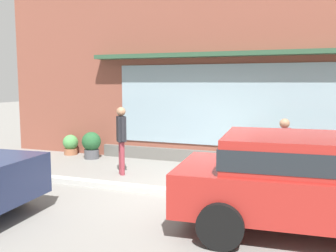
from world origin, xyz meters
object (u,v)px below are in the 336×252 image
(potted_plant_window_right, at_px, (279,160))
(potted_plant_by_entrance, at_px, (71,144))
(pedestrian_with_handbag, at_px, (283,150))
(potted_plant_corner_tall, at_px, (250,156))
(parked_car_red, at_px, (309,178))
(fire_hydrant, at_px, (245,171))
(potted_plant_near_hydrant, at_px, (91,144))
(pedestrian_passerby, at_px, (121,135))

(potted_plant_window_right, relative_size, potted_plant_by_entrance, 1.09)
(potted_plant_window_right, distance_m, potted_plant_by_entrance, 6.44)
(pedestrian_with_handbag, relative_size, potted_plant_corner_tall, 2.30)
(parked_car_red, bearing_deg, potted_plant_by_entrance, 146.34)
(potted_plant_window_right, bearing_deg, fire_hydrant, -107.31)
(potted_plant_window_right, bearing_deg, potted_plant_near_hydrant, -179.18)
(fire_hydrant, height_order, pedestrian_with_handbag, pedestrian_with_handbag)
(potted_plant_corner_tall, bearing_deg, potted_plant_by_entrance, -179.81)
(potted_plant_window_right, bearing_deg, pedestrian_passerby, -157.78)
(pedestrian_passerby, relative_size, parked_car_red, 0.40)
(pedestrian_with_handbag, height_order, parked_car_red, pedestrian_with_handbag)
(potted_plant_corner_tall, bearing_deg, potted_plant_window_right, -17.34)
(fire_hydrant, bearing_deg, potted_plant_by_entrance, 160.75)
(fire_hydrant, distance_m, parked_car_red, 2.36)
(potted_plant_near_hydrant, bearing_deg, parked_car_red, -30.96)
(pedestrian_with_handbag, relative_size, parked_car_red, 0.36)
(potted_plant_near_hydrant, height_order, potted_plant_by_entrance, potted_plant_near_hydrant)
(potted_plant_near_hydrant, relative_size, potted_plant_window_right, 1.17)
(parked_car_red, distance_m, potted_plant_corner_tall, 4.30)
(pedestrian_passerby, xyz_separation_m, potted_plant_by_entrance, (-2.74, 1.73, -0.67))
(potted_plant_window_right, height_order, potted_plant_by_entrance, potted_plant_window_right)
(pedestrian_passerby, relative_size, potted_plant_near_hydrant, 2.09)
(pedestrian_passerby, bearing_deg, potted_plant_corner_tall, 81.81)
(fire_hydrant, bearing_deg, potted_plant_corner_tall, 95.71)
(pedestrian_with_handbag, bearing_deg, pedestrian_passerby, -64.74)
(pedestrian_with_handbag, height_order, potted_plant_window_right, pedestrian_with_handbag)
(fire_hydrant, xyz_separation_m, potted_plant_corner_tall, (-0.21, 2.07, -0.09))
(pedestrian_with_handbag, distance_m, pedestrian_passerby, 3.87)
(pedestrian_passerby, height_order, potted_plant_by_entrance, pedestrian_passerby)
(pedestrian_with_handbag, xyz_separation_m, potted_plant_by_entrance, (-6.60, 1.85, -0.56))
(pedestrian_with_handbag, bearing_deg, potted_plant_by_entrance, -78.65)
(pedestrian_passerby, height_order, parked_car_red, pedestrian_passerby)
(potted_plant_near_hydrant, distance_m, potted_plant_window_right, 5.47)
(potted_plant_by_entrance, bearing_deg, pedestrian_with_handbag, -15.64)
(pedestrian_passerby, distance_m, potted_plant_by_entrance, 3.31)
(fire_hydrant, height_order, parked_car_red, parked_car_red)
(parked_car_red, relative_size, potted_plant_window_right, 6.12)
(potted_plant_corner_tall, distance_m, potted_plant_near_hydrant, 4.71)
(pedestrian_with_handbag, bearing_deg, potted_plant_window_right, -147.12)
(potted_plant_near_hydrant, bearing_deg, potted_plant_by_entrance, 162.62)
(fire_hydrant, xyz_separation_m, potted_plant_by_entrance, (-5.87, 2.05, -0.11))
(potted_plant_corner_tall, distance_m, potted_plant_by_entrance, 5.66)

